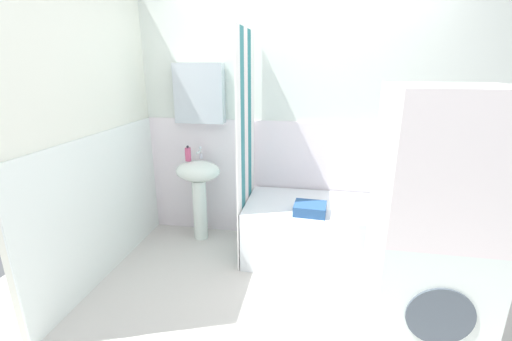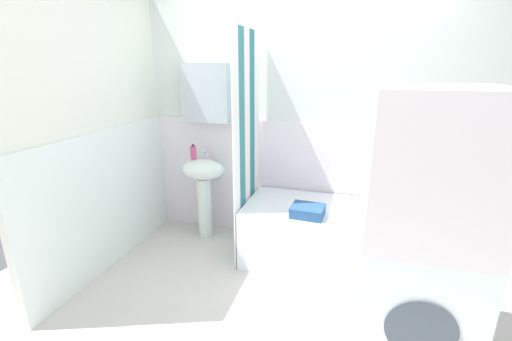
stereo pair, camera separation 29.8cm
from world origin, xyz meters
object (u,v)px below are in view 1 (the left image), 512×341
at_px(sink, 199,183).
at_px(lotion_bottle, 384,186).
at_px(bathtub, 332,232).
at_px(soap_dispenser, 188,154).
at_px(conditioner_bottle, 396,189).
at_px(towel_folded, 310,209).
at_px(shampoo_bottle, 409,187).
at_px(washer_dryer_stack, 432,228).

bearing_deg(sink, lotion_bottle, 3.21).
xyz_separation_m(sink, bathtub, (1.31, -0.17, -0.34)).
distance_m(soap_dispenser, conditioner_bottle, 1.99).
bearing_deg(towel_folded, conditioner_bottle, 33.55).
height_order(sink, soap_dispenser, soap_dispenser).
bearing_deg(shampoo_bottle, washer_dryer_stack, -98.12).
distance_m(bathtub, lotion_bottle, 0.64).
relative_size(shampoo_bottle, lotion_bottle, 1.01).
bearing_deg(bathtub, washer_dryer_stack, -61.00).
distance_m(bathtub, shampoo_bottle, 0.83).
bearing_deg(conditioner_bottle, towel_folded, -146.45).
distance_m(conditioner_bottle, towel_folded, 0.93).
height_order(shampoo_bottle, washer_dryer_stack, washer_dryer_stack).
height_order(conditioner_bottle, lotion_bottle, lotion_bottle).
xyz_separation_m(bathtub, shampoo_bottle, (0.68, 0.30, 0.38)).
relative_size(bathtub, shampoo_bottle, 6.65).
bearing_deg(towel_folded, sink, 160.72).
relative_size(shampoo_bottle, washer_dryer_stack, 0.14).
xyz_separation_m(sink, conditioner_bottle, (1.87, 0.13, 0.01)).
height_order(bathtub, lotion_bottle, lotion_bottle).
bearing_deg(conditioner_bottle, sink, -176.12).
bearing_deg(soap_dispenser, conditioner_bottle, 3.71).
xyz_separation_m(conditioner_bottle, lotion_bottle, (-0.11, -0.03, 0.03)).
relative_size(sink, conditioner_bottle, 4.85).
xyz_separation_m(soap_dispenser, bathtub, (1.40, -0.17, -0.62)).
bearing_deg(bathtub, soap_dispenser, 173.17).
height_order(soap_dispenser, lotion_bottle, soap_dispenser).
height_order(sink, washer_dryer_stack, washer_dryer_stack).
distance_m(shampoo_bottle, towel_folded, 1.03).
distance_m(shampoo_bottle, conditioner_bottle, 0.12).
relative_size(bathtub, conditioner_bottle, 9.19).
bearing_deg(soap_dispenser, lotion_bottle, 3.07).
height_order(soap_dispenser, shampoo_bottle, soap_dispenser).
xyz_separation_m(sink, towel_folded, (1.10, -0.39, -0.03)).
relative_size(soap_dispenser, towel_folded, 0.59).
bearing_deg(lotion_bottle, washer_dryer_stack, -87.34).
bearing_deg(washer_dryer_stack, sink, 149.23).
height_order(bathtub, washer_dryer_stack, washer_dryer_stack).
bearing_deg(towel_folded, lotion_bottle, 36.26).
bearing_deg(washer_dryer_stack, soap_dispenser, 150.48).
distance_m(conditioner_bottle, lotion_bottle, 0.12).
bearing_deg(sink, washer_dryer_stack, -30.77).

